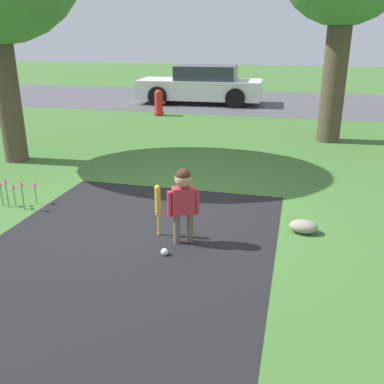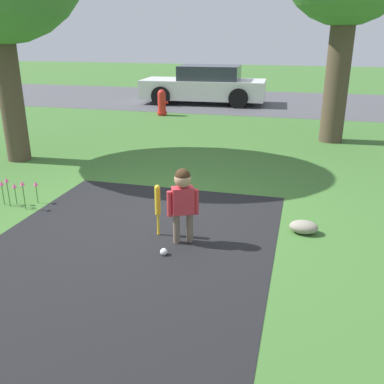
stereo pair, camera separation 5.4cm
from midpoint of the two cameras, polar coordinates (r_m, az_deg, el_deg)
ground_plane at (r=5.73m, az=-4.34°, el=-2.86°), size 60.00×60.00×0.00m
driveway_strip at (r=3.76m, az=-17.20°, el=-17.31°), size 3.20×7.00×0.01m
street_strip at (r=15.73m, az=8.31°, el=11.87°), size 40.00×6.00×0.01m
child at (r=4.72m, az=-0.90°, el=-0.48°), size 0.33×0.23×0.88m
baseball_bat at (r=4.97m, az=-4.29°, el=-1.47°), size 0.07×0.07×0.63m
sports_ball at (r=4.66m, az=-3.46°, el=-7.96°), size 0.08×0.08×0.08m
fire_hydrant at (r=12.81m, az=-3.92°, el=11.79°), size 0.33×0.30×0.75m
parked_car at (r=15.05m, az=1.82°, el=14.00°), size 4.24×1.97×1.27m
flower_bed at (r=6.33m, az=-22.18°, el=0.85°), size 0.48×0.31×0.42m
edging_rock at (r=5.31m, az=14.95°, el=-4.53°), size 0.34×0.24×0.16m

